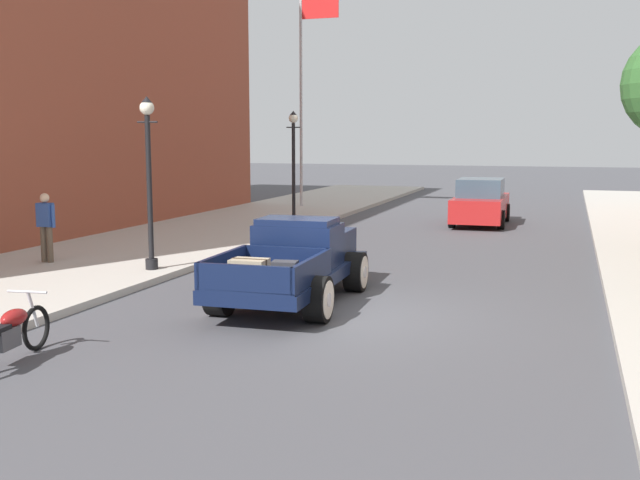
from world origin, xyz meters
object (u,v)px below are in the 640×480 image
at_px(street_lamp_near, 149,170).
at_px(pedestrian_sidewalk_left, 46,223).
at_px(flagpole, 306,73).
at_px(hotrod_truck_navy, 297,261).
at_px(motorcycle_parked, 6,334).
at_px(street_lamp_far, 294,158).
at_px(car_background_red, 481,203).

bearing_deg(street_lamp_near, pedestrian_sidewalk_left, 179.10).
relative_size(street_lamp_near, flagpole, 0.42).
height_order(pedestrian_sidewalk_left, street_lamp_near, street_lamp_near).
height_order(hotrod_truck_navy, pedestrian_sidewalk_left, pedestrian_sidewalk_left).
xyz_separation_m(motorcycle_parked, pedestrian_sidewalk_left, (-4.50, 6.52, 0.64)).
height_order(street_lamp_far, flagpole, flagpole).
distance_m(street_lamp_near, flagpole, 16.26).
height_order(car_background_red, flagpole, flagpole).
bearing_deg(hotrod_truck_navy, motorcycle_parked, -114.38).
height_order(hotrod_truck_navy, flagpole, flagpole).
relative_size(hotrod_truck_navy, pedestrian_sidewalk_left, 3.03).
xyz_separation_m(hotrod_truck_navy, car_background_red, (1.92, 13.77, 0.01)).
bearing_deg(street_lamp_far, motorcycle_parked, -83.53).
bearing_deg(street_lamp_near, car_background_red, 64.68).
distance_m(pedestrian_sidewalk_left, street_lamp_far, 10.13).
relative_size(car_background_red, flagpole, 0.47).
xyz_separation_m(car_background_red, street_lamp_near, (-5.90, -12.46, 1.62)).
bearing_deg(hotrod_truck_navy, street_lamp_near, 161.79).
bearing_deg(street_lamp_far, car_background_red, 24.07).
relative_size(motorcycle_parked, street_lamp_near, 0.55).
distance_m(hotrod_truck_navy, motorcycle_parked, 5.68).
xyz_separation_m(hotrod_truck_navy, pedestrian_sidewalk_left, (-6.84, 1.35, 0.33)).
distance_m(car_background_red, street_lamp_far, 6.88).
bearing_deg(flagpole, motorcycle_parked, -81.01).
relative_size(pedestrian_sidewalk_left, street_lamp_near, 0.43).
height_order(pedestrian_sidewalk_left, street_lamp_far, street_lamp_far).
relative_size(motorcycle_parked, street_lamp_far, 0.55).
distance_m(hotrod_truck_navy, car_background_red, 13.90).
bearing_deg(flagpole, hotrod_truck_navy, -71.07).
bearing_deg(street_lamp_far, street_lamp_near, -88.77).
bearing_deg(street_lamp_near, hotrod_truck_navy, -18.21).
bearing_deg(motorcycle_parked, street_lamp_far, 96.47).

